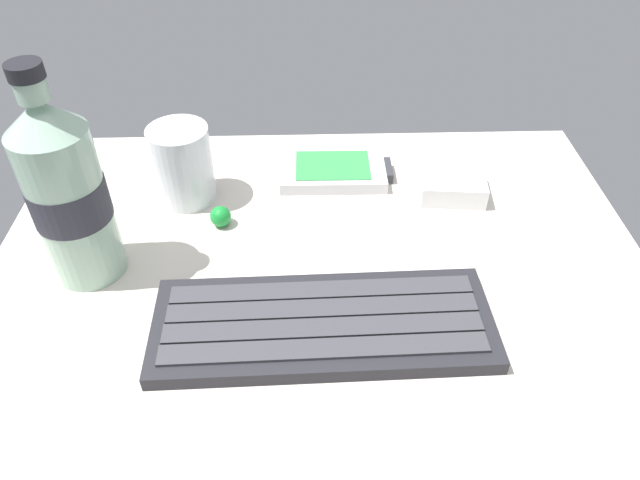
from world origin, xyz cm
name	(u,v)px	position (x,y,z in cm)	size (l,w,h in cm)	color
ground_plane	(320,272)	(0.00, -0.23, -0.99)	(64.00, 48.00, 2.80)	beige
keyboard	(326,324)	(0.24, -8.42, 0.81)	(29.25, 11.69, 1.70)	#232328
handheld_device	(334,171)	(2.06, 14.77, 0.73)	(12.86, 7.72, 1.50)	silver
juice_cup	(183,167)	(-14.27, 11.23, 3.91)	(6.40, 6.40, 8.50)	silver
water_bottle	(68,191)	(-21.88, 0.27, 9.01)	(6.73, 6.73, 20.80)	#9EC1A8
charger_block	(452,185)	(14.86, 10.80, 1.20)	(7.00, 5.60, 2.40)	white
trackball_mouse	(221,216)	(-10.11, 6.22, 1.10)	(2.20, 2.20, 2.20)	#198C33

